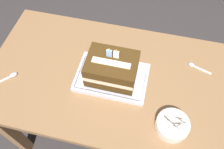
{
  "coord_description": "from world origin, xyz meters",
  "views": [
    {
      "loc": [
        0.13,
        -0.55,
        1.64
      ],
      "look_at": [
        -0.0,
        -0.01,
        0.75
      ],
      "focal_mm": 36.39,
      "sensor_mm": 36.0,
      "label": 1
    }
  ],
  "objects_px": {
    "birthday_cake": "(112,69)",
    "serving_spoon_near_tray": "(11,76)",
    "serving_spoon_by_bowls": "(194,66)",
    "bowl_stack": "(172,125)",
    "foil_tray": "(112,78)"
  },
  "relations": [
    {
      "from": "birthday_cake",
      "to": "serving_spoon_near_tray",
      "type": "height_order",
      "value": "birthday_cake"
    },
    {
      "from": "serving_spoon_by_bowls",
      "to": "birthday_cake",
      "type": "bearing_deg",
      "value": -156.81
    },
    {
      "from": "bowl_stack",
      "to": "serving_spoon_near_tray",
      "type": "distance_m",
      "value": 0.77
    },
    {
      "from": "foil_tray",
      "to": "serving_spoon_near_tray",
      "type": "relative_size",
      "value": 3.3
    },
    {
      "from": "bowl_stack",
      "to": "birthday_cake",
      "type": "bearing_deg",
      "value": 149.47
    },
    {
      "from": "birthday_cake",
      "to": "serving_spoon_near_tray",
      "type": "distance_m",
      "value": 0.49
    },
    {
      "from": "foil_tray",
      "to": "bowl_stack",
      "type": "distance_m",
      "value": 0.35
    },
    {
      "from": "foil_tray",
      "to": "serving_spoon_by_bowls",
      "type": "bearing_deg",
      "value": 23.2
    },
    {
      "from": "birthday_cake",
      "to": "bowl_stack",
      "type": "height_order",
      "value": "birthday_cake"
    },
    {
      "from": "bowl_stack",
      "to": "serving_spoon_by_bowls",
      "type": "xyz_separation_m",
      "value": [
        0.08,
        0.34,
        -0.02
      ]
    },
    {
      "from": "foil_tray",
      "to": "serving_spoon_by_bowls",
      "type": "xyz_separation_m",
      "value": [
        0.38,
        0.16,
        -0.0
      ]
    },
    {
      "from": "birthday_cake",
      "to": "bowl_stack",
      "type": "bearing_deg",
      "value": -30.53
    },
    {
      "from": "serving_spoon_near_tray",
      "to": "bowl_stack",
      "type": "bearing_deg",
      "value": -5.71
    },
    {
      "from": "foil_tray",
      "to": "serving_spoon_by_bowls",
      "type": "relative_size",
      "value": 2.89
    },
    {
      "from": "bowl_stack",
      "to": "serving_spoon_by_bowls",
      "type": "relative_size",
      "value": 1.2
    }
  ]
}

